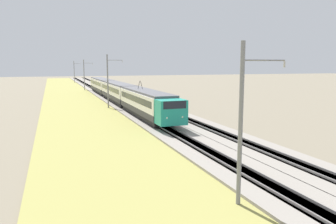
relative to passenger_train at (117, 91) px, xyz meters
name	(u,v)px	position (x,y,z in m)	size (l,w,h in m)	color
ballast_main	(121,104)	(-3.34, 0.00, -2.11)	(240.00, 4.40, 0.30)	gray
ballast_adjacent	(145,103)	(-3.34, -4.33, -2.11)	(240.00, 4.40, 0.30)	gray
track_main	(121,104)	(-3.34, 0.00, -2.10)	(240.00, 1.57, 0.45)	#4C4238
track_adjacent	(145,103)	(-3.34, -4.33, -2.10)	(240.00, 1.57, 0.45)	#4C4238
grass_verge	(80,107)	(-3.34, 7.03, -2.20)	(240.00, 12.00, 0.12)	#99934C
passenger_train	(117,91)	(0.00, 0.00, 0.00)	(58.53, 3.01, 4.85)	teal
catenary_mast_near	(242,123)	(-45.79, 2.73, 1.95)	(0.22, 2.56, 8.13)	slate
catenary_mast_mid	(108,81)	(-6.75, 2.74, 2.19)	(0.22, 2.56, 8.61)	slate
catenary_mast_far	(84,75)	(32.28, 2.73, 2.04)	(0.22, 2.56, 8.31)	slate
catenary_mast_distant	(74,72)	(71.32, 2.73, 2.04)	(0.22, 2.56, 8.32)	slate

